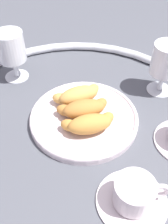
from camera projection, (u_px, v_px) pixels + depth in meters
The scene contains 9 objects.
ground_plane at pixel (75, 128), 0.64m from camera, with size 2.20×2.20×0.00m, color #4C4F56.
table_chrome_rim at pixel (75, 125), 0.63m from camera, with size 0.72×0.72×0.02m, color silver.
pastry_plate at pixel (84, 118), 0.65m from camera, with size 0.26×0.26×0.02m.
croissant_large at pixel (89, 124), 0.59m from camera, with size 0.14×0.06×0.04m.
croissant_small at pixel (84, 108), 0.63m from camera, with size 0.14×0.06×0.04m.
croissant_extra at pixel (78, 95), 0.66m from camera, with size 0.14×0.08×0.04m.
coffee_cup_far at pixel (134, 195), 0.49m from camera, with size 0.14×0.14×0.06m.
juice_glass_left at pixel (11, 48), 0.71m from camera, with size 0.08×0.08×0.14m.
juice_glass_right at pixel (166, 62), 0.67m from camera, with size 0.08×0.08×0.14m.
Camera 1 is at (-0.08, -0.42, 0.48)m, focal length 42.82 mm.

